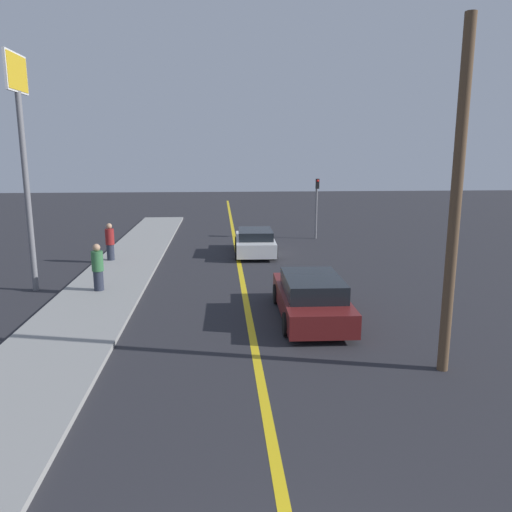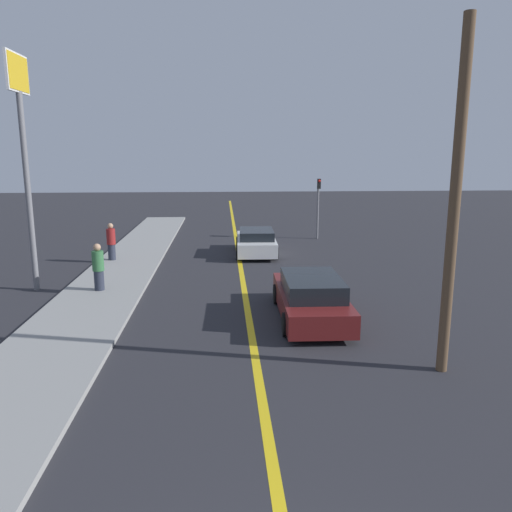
{
  "view_description": "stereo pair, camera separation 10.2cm",
  "coord_description": "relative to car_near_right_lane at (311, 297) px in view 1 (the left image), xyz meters",
  "views": [
    {
      "loc": [
        -0.83,
        -2.97,
        4.8
      ],
      "look_at": [
        0.3,
        12.42,
        1.6
      ],
      "focal_mm": 35.0,
      "sensor_mm": 36.0,
      "label": 1
    },
    {
      "loc": [
        -0.72,
        -2.98,
        4.8
      ],
      "look_at": [
        0.3,
        12.42,
        1.6
      ],
      "focal_mm": 35.0,
      "sensor_mm": 36.0,
      "label": 2
    }
  ],
  "objects": [
    {
      "name": "road_center_line",
      "position": [
        -1.82,
        7.05,
        -0.63
      ],
      "size": [
        0.2,
        60.0,
        0.01
      ],
      "color": "gold",
      "rests_on": "ground_plane"
    },
    {
      "name": "car_near_right_lane",
      "position": [
        0.0,
        0.0,
        0.0
      ],
      "size": [
        2.01,
        4.71,
        1.31
      ],
      "rotation": [
        0.0,
        0.0,
        -0.02
      ],
      "color": "maroon",
      "rests_on": "ground_plane"
    },
    {
      "name": "car_ahead_center",
      "position": [
        -0.96,
        9.64,
        -0.04
      ],
      "size": [
        2.03,
        4.27,
        1.21
      ],
      "rotation": [
        0.0,
        0.0,
        -0.03
      ],
      "color": "silver",
      "rests_on": "ground_plane"
    },
    {
      "name": "utility_pole",
      "position": [
        2.32,
        -3.76,
        3.12
      ],
      "size": [
        0.24,
        0.24,
        7.51
      ],
      "color": "brown",
      "rests_on": "ground_plane"
    },
    {
      "name": "sidewalk_left",
      "position": [
        -6.73,
        6.07,
        -0.57
      ],
      "size": [
        2.78,
        34.04,
        0.13
      ],
      "color": "gray",
      "rests_on": "ground_plane"
    },
    {
      "name": "pedestrian_mid_group",
      "position": [
        -6.85,
        3.1,
        0.31
      ],
      "size": [
        0.39,
        0.39,
        1.63
      ],
      "color": "#282D3D",
      "rests_on": "sidewalk_left"
    },
    {
      "name": "traffic_light",
      "position": [
        2.8,
        13.75,
        1.49
      ],
      "size": [
        0.18,
        0.4,
        3.39
      ],
      "color": "slate",
      "rests_on": "ground_plane"
    },
    {
      "name": "roadside_sign",
      "position": [
        -9.21,
        3.74,
        5.14
      ],
      "size": [
        0.2,
        1.74,
        8.0
      ],
      "color": "slate",
      "rests_on": "ground_plane"
    },
    {
      "name": "pedestrian_far_standing",
      "position": [
        -7.49,
        8.14,
        0.31
      ],
      "size": [
        0.38,
        0.38,
        1.64
      ],
      "color": "#282D3D",
      "rests_on": "sidewalk_left"
    }
  ]
}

